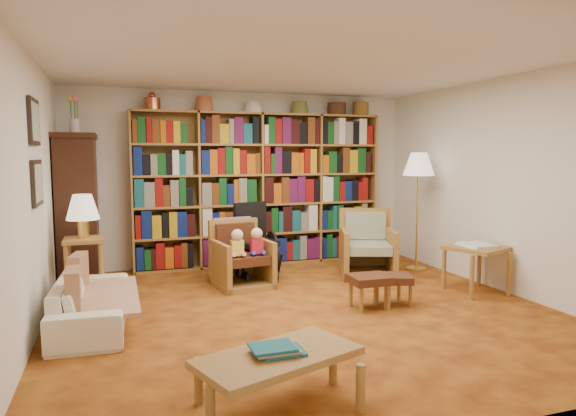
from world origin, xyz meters
name	(u,v)px	position (x,y,z in m)	size (l,w,h in m)	color
floor	(303,310)	(0.00, 0.00, 0.00)	(5.00, 5.00, 0.00)	#B1661B
ceiling	(304,64)	(0.00, 0.00, 2.50)	(5.00, 5.00, 0.00)	silver
wall_back	(244,179)	(0.00, 2.50, 1.25)	(5.00, 5.00, 0.00)	white
wall_front	(461,220)	(0.00, -2.50, 1.25)	(5.00, 5.00, 0.00)	white
wall_left	(30,196)	(-2.50, 0.00, 1.25)	(5.00, 5.00, 0.00)	white
wall_right	(504,185)	(2.50, 0.00, 1.25)	(5.00, 5.00, 0.00)	white
bookshelf	(261,185)	(0.20, 2.33, 1.17)	(3.60, 0.30, 2.42)	olive
curio_cabinet	(78,207)	(-2.25, 2.00, 0.95)	(0.50, 0.95, 2.40)	#311A0D
framed_pictures	(36,153)	(-2.48, 0.30, 1.62)	(0.03, 0.52, 0.97)	black
sofa	(92,302)	(-2.05, 0.18, 0.23)	(0.61, 1.56, 0.46)	#F0E6CC
sofa_throw	(97,294)	(-2.00, 0.18, 0.30)	(0.74, 1.37, 0.04)	beige
cushion_left	(78,272)	(-2.18, 0.53, 0.45)	(0.12, 0.38, 0.38)	maroon
cushion_right	(73,289)	(-2.18, -0.17, 0.45)	(0.12, 0.38, 0.38)	maroon
side_table_lamp	(85,255)	(-2.15, 1.13, 0.51)	(0.43, 0.43, 0.69)	olive
table_lamp	(83,209)	(-2.15, 1.13, 1.02)	(0.35, 0.35, 0.48)	gold
armchair_leather	(241,258)	(-0.37, 1.21, 0.34)	(0.73, 0.77, 0.82)	olive
armchair_sage	(364,250)	(1.33, 1.23, 0.33)	(0.94, 0.94, 0.87)	olive
wheelchair	(253,244)	(-0.12, 1.57, 0.45)	(0.59, 0.78, 0.98)	black
floor_lamp	(419,169)	(2.15, 1.25, 1.41)	(0.43, 0.43, 1.63)	gold
side_table_papers	(476,253)	(2.15, 0.01, 0.47)	(0.75, 0.75, 0.58)	olive
footstool_a	(370,281)	(0.68, -0.16, 0.29)	(0.43, 0.37, 0.35)	#4B2514
footstool_b	(393,280)	(0.97, -0.13, 0.27)	(0.48, 0.44, 0.33)	#4B2514
coffee_table	(278,360)	(-0.86, -1.87, 0.31)	(1.15, 0.83, 0.41)	olive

